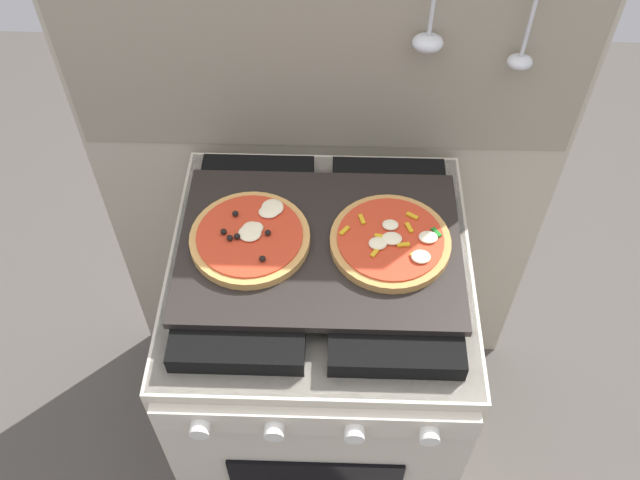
{
  "coord_description": "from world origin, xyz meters",
  "views": [
    {
      "loc": [
        0.03,
        -0.84,
        1.95
      ],
      "look_at": [
        0.0,
        0.0,
        0.93
      ],
      "focal_mm": 39.21,
      "sensor_mm": 36.0,
      "label": 1
    }
  ],
  "objects": [
    {
      "name": "kitchen_backsplash",
      "position": [
        0.0,
        0.33,
        0.79
      ],
      "size": [
        1.1,
        0.09,
        1.55
      ],
      "color": "#B2A893",
      "rests_on": "ground_plane"
    },
    {
      "name": "baking_tray",
      "position": [
        0.0,
        0.0,
        0.91
      ],
      "size": [
        0.54,
        0.38,
        0.02
      ],
      "primitive_type": "cube",
      "color": "black",
      "rests_on": "stove"
    },
    {
      "name": "pizza_left",
      "position": [
        -0.13,
        0.0,
        0.93
      ],
      "size": [
        0.23,
        0.23,
        0.03
      ],
      "color": "tan",
      "rests_on": "baking_tray"
    },
    {
      "name": "pizza_right",
      "position": [
        0.13,
        -0.0,
        0.93
      ],
      "size": [
        0.23,
        0.23,
        0.03
      ],
      "color": "#C18947",
      "rests_on": "baking_tray"
    },
    {
      "name": "stove",
      "position": [
        -0.0,
        -0.0,
        0.45
      ],
      "size": [
        0.6,
        0.64,
        0.9
      ],
      "color": "beige",
      "rests_on": "ground_plane"
    },
    {
      "name": "ground_plane",
      "position": [
        0.0,
        0.0,
        0.0
      ],
      "size": [
        4.0,
        4.0,
        0.0
      ],
      "primitive_type": "plane",
      "color": "#4C4742"
    }
  ]
}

